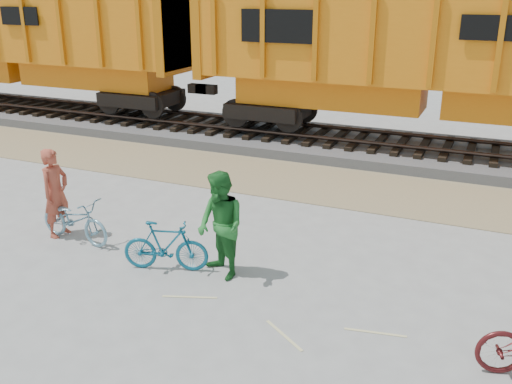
% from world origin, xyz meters
% --- Properties ---
extents(ground, '(120.00, 120.00, 0.00)m').
position_xyz_m(ground, '(0.00, 0.00, 0.00)').
color(ground, '#9E9E99').
rests_on(ground, ground).
extents(gravel_strip, '(120.00, 3.00, 0.02)m').
position_xyz_m(gravel_strip, '(0.00, 5.50, 0.01)').
color(gravel_strip, tan).
rests_on(gravel_strip, ground).
extents(ballast_bed, '(120.00, 4.00, 0.30)m').
position_xyz_m(ballast_bed, '(0.00, 9.00, 0.15)').
color(ballast_bed, slate).
rests_on(ballast_bed, ground).
extents(track, '(120.00, 2.60, 0.24)m').
position_xyz_m(track, '(0.00, 9.00, 0.47)').
color(track, black).
rests_on(track, ballast_bed).
extents(hopper_car_left, '(14.00, 3.13, 4.65)m').
position_xyz_m(hopper_car_left, '(-13.55, 9.00, 3.01)').
color(hopper_car_left, black).
rests_on(hopper_car_left, track).
extents(hopper_car_center, '(14.00, 3.13, 4.65)m').
position_xyz_m(hopper_car_center, '(1.45, 9.00, 3.01)').
color(hopper_car_center, black).
rests_on(hopper_car_center, track).
extents(bicycle_blue, '(1.77, 0.79, 0.90)m').
position_xyz_m(bicycle_blue, '(-4.17, 0.23, 0.45)').
color(bicycle_blue, '#6B9BB0').
rests_on(bicycle_blue, ground).
extents(bicycle_teal, '(1.59, 0.86, 0.92)m').
position_xyz_m(bicycle_teal, '(-1.86, -0.11, 0.46)').
color(bicycle_teal, '#0F5974').
rests_on(bicycle_teal, ground).
extents(person_solo, '(0.43, 0.66, 1.81)m').
position_xyz_m(person_solo, '(-4.67, 0.33, 0.90)').
color(person_solo, '#AA4631').
rests_on(person_solo, ground).
extents(person_man, '(1.16, 1.09, 1.89)m').
position_xyz_m(person_man, '(-0.86, 0.09, 0.94)').
color(person_man, '#216E29').
rests_on(person_man, ground).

